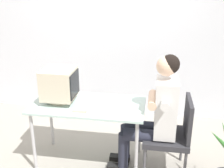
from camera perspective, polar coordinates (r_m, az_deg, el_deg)
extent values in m
plane|color=#9E998E|center=(3.40, -4.58, -15.54)|extent=(12.00, 12.00, 0.00)
cube|color=silver|center=(4.12, 3.70, 13.48)|extent=(8.00, 0.10, 3.00)
cylinder|color=#B7B7BC|center=(3.16, -16.08, -11.61)|extent=(0.04, 0.04, 0.71)
cylinder|color=#B7B7BC|center=(2.91, 5.10, -13.93)|extent=(0.04, 0.04, 0.71)
cylinder|color=#B7B7BC|center=(3.59, -12.57, -7.28)|extent=(0.04, 0.04, 0.71)
cylinder|color=#B7B7BC|center=(3.36, 5.81, -8.85)|extent=(0.04, 0.04, 0.71)
cube|color=silver|center=(3.03, -4.96, -4.37)|extent=(1.24, 0.65, 0.02)
cylinder|color=beige|center=(3.13, -10.72, -3.41)|extent=(0.24, 0.24, 0.02)
cylinder|color=beige|center=(3.12, -10.75, -2.98)|extent=(0.06, 0.06, 0.03)
cube|color=beige|center=(3.05, -10.97, 0.13)|extent=(0.34, 0.36, 0.33)
cube|color=black|center=(3.00, -7.79, -0.06)|extent=(0.01, 0.31, 0.27)
cube|color=beige|center=(3.03, -5.72, -3.90)|extent=(0.15, 0.47, 0.02)
cube|color=beige|center=(3.03, -5.73, -3.63)|extent=(0.13, 0.42, 0.01)
cylinder|color=#4C4C51|center=(3.02, 6.75, -16.28)|extent=(0.03, 0.03, 0.39)
cylinder|color=#4C4C51|center=(3.04, 14.93, -16.61)|extent=(0.03, 0.03, 0.39)
cylinder|color=#4C4C51|center=(3.36, 7.11, -12.08)|extent=(0.03, 0.03, 0.39)
cylinder|color=#4C4C51|center=(3.38, 14.33, -12.41)|extent=(0.03, 0.03, 0.39)
cube|color=#2D2D33|center=(3.07, 11.07, -10.79)|extent=(0.48, 0.48, 0.06)
cube|color=#2D2D33|center=(2.97, 15.60, -6.95)|extent=(0.04, 0.43, 0.43)
cube|color=silver|center=(2.90, 11.14, -4.78)|extent=(0.22, 0.36, 0.61)
sphere|color=beige|center=(2.75, 11.35, 3.70)|extent=(0.20, 0.20, 0.20)
sphere|color=black|center=(2.74, 12.01, 4.06)|extent=(0.19, 0.19, 0.19)
cylinder|color=#262838|center=(2.96, 6.58, -10.61)|extent=(0.43, 0.14, 0.14)
cylinder|color=#262838|center=(3.12, 6.76, -8.93)|extent=(0.43, 0.14, 0.14)
cylinder|color=#262838|center=(3.10, 2.35, -14.08)|extent=(0.11, 0.11, 0.47)
cylinder|color=#262838|center=(3.25, 2.74, -12.30)|extent=(0.11, 0.11, 0.47)
cube|color=black|center=(3.23, 1.19, -17.00)|extent=(0.24, 0.09, 0.06)
cube|color=black|center=(3.37, 1.63, -15.16)|extent=(0.24, 0.09, 0.06)
cylinder|color=silver|center=(2.66, 10.99, -4.20)|extent=(0.09, 0.14, 0.09)
cylinder|color=silver|center=(3.05, 10.84, -0.95)|extent=(0.09, 0.14, 0.09)
cylinder|color=beige|center=(2.87, 8.45, -3.26)|extent=(0.09, 0.36, 0.09)
cone|color=#377733|center=(2.68, 22.31, -11.57)|extent=(0.32, 0.10, 0.31)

